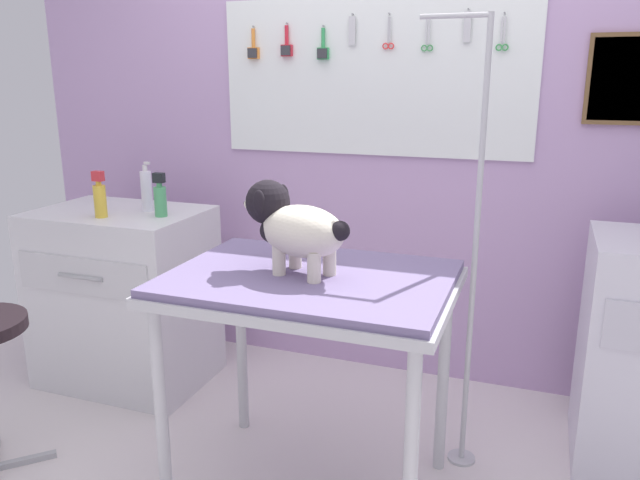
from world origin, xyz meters
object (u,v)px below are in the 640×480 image
(grooming_table, at_px, (310,297))
(grooming_arm, at_px, (471,271))
(dog, at_px, (293,225))
(detangler_spray, at_px, (147,190))
(counter_left, at_px, (125,297))

(grooming_table, height_order, grooming_arm, grooming_arm)
(grooming_arm, bearing_deg, dog, -146.10)
(grooming_arm, xyz_separation_m, detangler_spray, (-1.55, 0.18, 0.18))
(grooming_table, distance_m, dog, 0.26)
(dog, relative_size, counter_left, 0.48)
(grooming_arm, relative_size, dog, 4.04)
(detangler_spray, bearing_deg, grooming_arm, -6.79)
(grooming_arm, distance_m, counter_left, 1.73)
(dog, bearing_deg, grooming_table, 0.02)
(grooming_arm, distance_m, dog, 0.71)
(grooming_arm, relative_size, detangler_spray, 7.23)
(grooming_arm, height_order, detangler_spray, grooming_arm)
(dog, bearing_deg, counter_left, 155.41)
(grooming_table, relative_size, grooming_arm, 0.57)
(grooming_arm, height_order, dog, grooming_arm)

